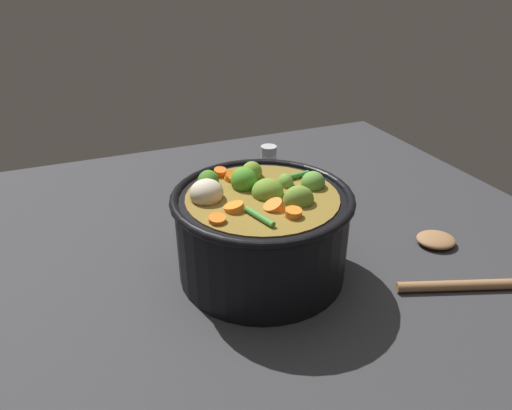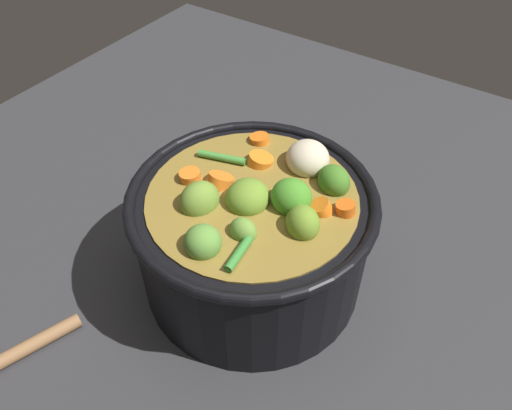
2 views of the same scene
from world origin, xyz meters
name	(u,v)px [view 2 (image 2 of 2)]	position (x,y,z in m)	size (l,w,h in m)	color
ground_plane	(253,276)	(0.00, 0.00, 0.00)	(1.10, 1.10, 0.00)	#2D2D30
cooking_pot	(253,235)	(0.00, 0.00, 0.07)	(0.25, 0.25, 0.15)	black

